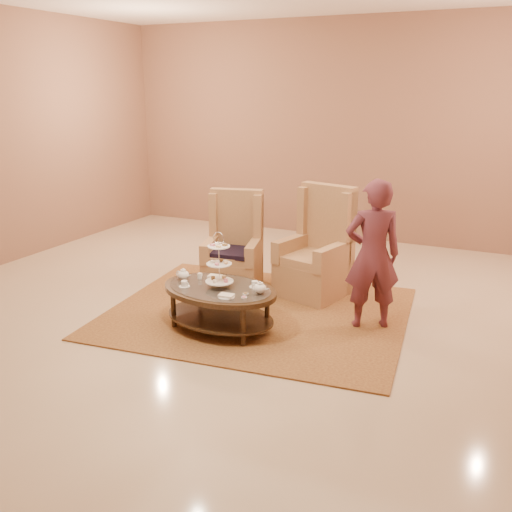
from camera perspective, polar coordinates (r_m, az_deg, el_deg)
The scene contains 8 objects.
ground at distance 6.23m, azimuth -1.58°, elevation -6.57°, with size 8.00×8.00×0.00m, color beige.
ceiling at distance 6.23m, azimuth -1.58°, elevation -6.57°, with size 8.00×8.00×0.02m, color white.
wall_back at distance 9.49m, azimuth 9.52°, elevation 12.19°, with size 8.00×0.04×3.50m, color #8E634D.
rug at distance 6.45m, azimuth 0.19°, elevation -5.64°, with size 3.49×3.01×0.02m.
tea_table at distance 5.91m, azimuth -3.65°, elevation -3.91°, with size 1.35×1.01×1.06m.
armchair_left at distance 7.13m, azimuth -2.22°, elevation 0.01°, with size 0.81×0.83×1.22m.
armchair_right at distance 6.93m, azimuth 6.17°, elevation -0.30°, with size 0.88×0.89×1.33m.
person at distance 5.96m, azimuth 11.59°, elevation 0.09°, with size 0.69×0.60×1.58m.
Camera 1 is at (2.59, -5.10, 2.46)m, focal length 40.00 mm.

